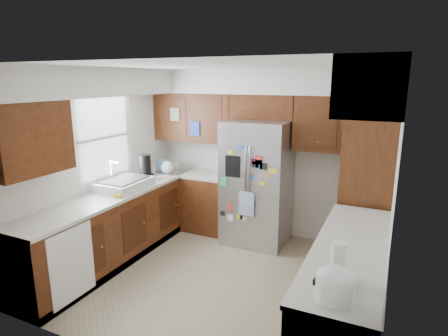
{
  "coord_description": "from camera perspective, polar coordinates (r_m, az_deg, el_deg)",
  "views": [
    {
      "loc": [
        1.77,
        -3.73,
        2.37
      ],
      "look_at": [
        -0.13,
        0.35,
        1.29
      ],
      "focal_mm": 30.0,
      "sensor_mm": 36.0,
      "label": 1
    }
  ],
  "objects": [
    {
      "name": "paper_towel",
      "position": [
        3.01,
        17.03,
        -13.1
      ],
      "size": [
        0.12,
        0.12,
        0.26
      ],
      "primitive_type": "cylinder",
      "color": "white",
      "rests_on": "right_counter_run"
    },
    {
      "name": "left_counter_clutter",
      "position": [
        5.76,
        -10.25,
        0.01
      ],
      "size": [
        0.33,
        0.91,
        0.38
      ],
      "color": "black",
      "rests_on": "left_counter_run"
    },
    {
      "name": "rice_cooker",
      "position": [
        2.71,
        16.66,
        -16.47
      ],
      "size": [
        0.28,
        0.27,
        0.23
      ],
      "color": "white",
      "rests_on": "right_counter_run"
    },
    {
      "name": "bridge_cabinet",
      "position": [
        5.47,
        6.1,
        9.27
      ],
      "size": [
        0.96,
        0.34,
        0.35
      ],
      "primitive_type": "cube",
      "color": "#3C1B0B",
      "rests_on": "fridge"
    },
    {
      "name": "fridge_top_items",
      "position": [
        5.53,
        4.39,
        12.46
      ],
      "size": [
        0.73,
        0.28,
        0.28
      ],
      "color": "#191AB3",
      "rests_on": "bridge_cabinet"
    },
    {
      "name": "left_counter_run",
      "position": [
        5.26,
        -13.93,
        -8.58
      ],
      "size": [
        1.36,
        3.2,
        0.92
      ],
      "color": "#3C1B0B",
      "rests_on": "ground"
    },
    {
      "name": "sink_assembly",
      "position": [
        5.22,
        -14.98,
        -2.35
      ],
      "size": [
        0.52,
        0.73,
        0.37
      ],
      "color": "white",
      "rests_on": "left_counter_run"
    },
    {
      "name": "room_shell",
      "position": [
        4.54,
        0.35,
        6.55
      ],
      "size": [
        3.64,
        3.24,
        2.52
      ],
      "color": "silver",
      "rests_on": "ground"
    },
    {
      "name": "floor",
      "position": [
        4.76,
        -0.38,
        -16.38
      ],
      "size": [
        3.6,
        3.6,
        0.0
      ],
      "primitive_type": "plane",
      "color": "tan",
      "rests_on": "ground"
    },
    {
      "name": "right_counter_run",
      "position": [
        3.8,
        18.19,
        -18.1
      ],
      "size": [
        0.63,
        2.25,
        0.92
      ],
      "color": "#3C1B0B",
      "rests_on": "ground"
    },
    {
      "name": "fridge",
      "position": [
        5.44,
        5.04,
        -2.23
      ],
      "size": [
        0.9,
        0.79,
        1.8
      ],
      "color": "#A7A7AC",
      "rests_on": "ground"
    },
    {
      "name": "pantry",
      "position": [
        5.05,
        21.06,
        -2.28
      ],
      "size": [
        0.6,
        0.9,
        2.15
      ],
      "primitive_type": "cube",
      "color": "#3C1B0B",
      "rests_on": "ground"
    }
  ]
}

